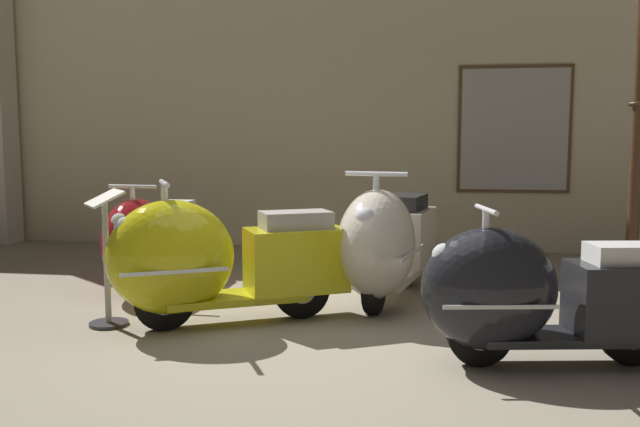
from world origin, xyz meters
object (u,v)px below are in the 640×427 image
(scooter_2, at_px, (386,243))
(scooter_3, at_px, (531,294))
(info_stanchion, at_px, (107,270))
(scooter_1, at_px, (211,260))
(scooter_0, at_px, (149,241))
(lamppost, at_px, (639,112))

(scooter_2, xyz_separation_m, scooter_3, (0.93, -1.38, -0.07))
(scooter_2, xyz_separation_m, info_stanchion, (-1.96, -0.96, -0.10))
(scooter_1, bearing_deg, scooter_0, -76.26)
(scooter_0, height_order, lamppost, lamppost)
(scooter_1, distance_m, lamppost, 4.04)
(lamppost, bearing_deg, scooter_0, -169.74)
(scooter_0, bearing_deg, lamppost, 102.12)
(scooter_0, relative_size, scooter_1, 0.90)
(scooter_0, relative_size, lamppost, 0.51)
(scooter_3, relative_size, lamppost, 0.52)
(scooter_1, bearing_deg, lamppost, -178.69)
(scooter_3, bearing_deg, lamppost, -127.87)
(scooter_2, bearing_deg, lamppost, 126.17)
(lamppost, xyz_separation_m, info_stanchion, (-4.15, -1.96, -1.18))
(scooter_2, bearing_deg, scooter_0, -84.08)
(scooter_1, xyz_separation_m, scooter_3, (2.14, -0.53, -0.05))
(scooter_1, bearing_deg, scooter_3, 138.83)
(info_stanchion, bearing_deg, lamppost, 25.29)
(scooter_2, relative_size, lamppost, 0.60)
(lamppost, bearing_deg, info_stanchion, -154.71)
(scooter_1, relative_size, lamppost, 0.57)
(scooter_2, bearing_deg, info_stanchion, -52.13)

